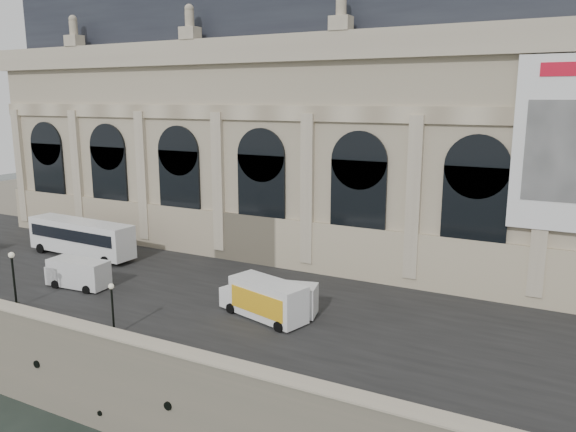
{
  "coord_description": "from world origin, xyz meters",
  "views": [
    {
      "loc": [
        23.39,
        -24.59,
        22.35
      ],
      "look_at": [
        -1.15,
        22.0,
        11.28
      ],
      "focal_mm": 35.0,
      "sensor_mm": 36.0,
      "label": 1
    }
  ],
  "objects_px": {
    "van_c": "(277,299)",
    "lamp_left": "(14,280)",
    "bus_left": "(81,237)",
    "van_b": "(76,273)",
    "lamp_right": "(113,310)",
    "box_truck": "(264,299)"
  },
  "relations": [
    {
      "from": "lamp_left",
      "to": "lamp_right",
      "type": "xyz_separation_m",
      "value": [
        10.86,
        -0.4,
        -0.37
      ]
    },
    {
      "from": "van_c",
      "to": "box_truck",
      "type": "distance_m",
      "value": 1.2
    },
    {
      "from": "van_b",
      "to": "lamp_left",
      "type": "height_order",
      "value": "lamp_left"
    },
    {
      "from": "van_b",
      "to": "lamp_right",
      "type": "height_order",
      "value": "lamp_right"
    },
    {
      "from": "box_truck",
      "to": "lamp_right",
      "type": "relative_size",
      "value": 2.02
    },
    {
      "from": "van_b",
      "to": "van_c",
      "type": "relative_size",
      "value": 0.98
    },
    {
      "from": "van_b",
      "to": "van_c",
      "type": "bearing_deg",
      "value": 8.04
    },
    {
      "from": "lamp_right",
      "to": "lamp_left",
      "type": "bearing_deg",
      "value": 177.87
    },
    {
      "from": "lamp_right",
      "to": "box_truck",
      "type": "bearing_deg",
      "value": 45.67
    },
    {
      "from": "van_b",
      "to": "box_truck",
      "type": "relative_size",
      "value": 0.75
    },
    {
      "from": "van_b",
      "to": "van_c",
      "type": "height_order",
      "value": "van_b"
    },
    {
      "from": "lamp_right",
      "to": "van_b",
      "type": "bearing_deg",
      "value": 149.67
    },
    {
      "from": "box_truck",
      "to": "bus_left",
      "type": "bearing_deg",
      "value": 167.57
    },
    {
      "from": "bus_left",
      "to": "lamp_left",
      "type": "xyz_separation_m",
      "value": [
        6.88,
        -12.98,
        0.13
      ]
    },
    {
      "from": "van_c",
      "to": "lamp_left",
      "type": "height_order",
      "value": "lamp_left"
    },
    {
      "from": "bus_left",
      "to": "box_truck",
      "type": "relative_size",
      "value": 1.69
    },
    {
      "from": "van_c",
      "to": "lamp_left",
      "type": "bearing_deg",
      "value": -156.11
    },
    {
      "from": "van_c",
      "to": "lamp_left",
      "type": "xyz_separation_m",
      "value": [
        -19.02,
        -8.43,
        1.01
      ]
    },
    {
      "from": "bus_left",
      "to": "van_b",
      "type": "xyz_separation_m",
      "value": [
        7.18,
        -7.2,
        -0.87
      ]
    },
    {
      "from": "bus_left",
      "to": "lamp_left",
      "type": "bearing_deg",
      "value": -62.06
    },
    {
      "from": "bus_left",
      "to": "van_c",
      "type": "xyz_separation_m",
      "value": [
        25.91,
        -4.55,
        -0.88
      ]
    },
    {
      "from": "van_b",
      "to": "box_truck",
      "type": "distance_m",
      "value": 18.26
    }
  ]
}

